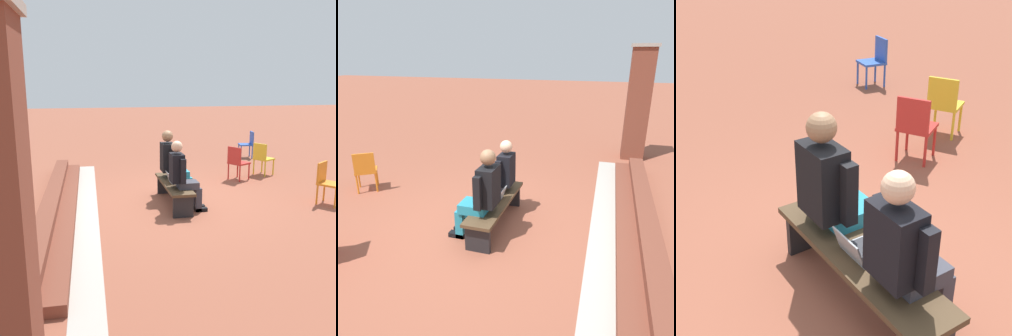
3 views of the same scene
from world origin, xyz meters
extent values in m
plane|color=brown|center=(0.00, 0.00, 0.00)|extent=(60.00, 60.00, 0.00)
cube|color=#A8A399|center=(-0.20, 1.83, 0.00)|extent=(7.94, 0.40, 0.01)
cube|color=brown|center=(-0.20, 2.33, 0.07)|extent=(7.14, 0.60, 0.15)
cube|color=brown|center=(-0.20, 2.48, 0.22)|extent=(7.14, 0.30, 0.15)
cube|color=#4C3823|center=(-0.20, 0.12, 0.42)|extent=(1.80, 0.44, 0.05)
cube|color=black|center=(-1.00, 0.12, 0.20)|extent=(0.06, 0.37, 0.40)
cube|color=black|center=(0.60, 0.12, 0.20)|extent=(0.06, 0.37, 0.40)
cube|color=#383842|center=(-0.64, -0.05, 0.51)|extent=(0.32, 0.38, 0.13)
cube|color=#383842|center=(-0.73, -0.24, 0.23)|extent=(0.10, 0.11, 0.45)
cube|color=black|center=(-0.73, -0.30, 0.03)|extent=(0.10, 0.23, 0.07)
cube|color=#383842|center=(-0.56, -0.24, 0.23)|extent=(0.10, 0.11, 0.45)
cube|color=black|center=(-0.56, -0.30, 0.03)|extent=(0.10, 0.23, 0.07)
cube|color=black|center=(-0.64, 0.16, 0.84)|extent=(0.36, 0.23, 0.53)
cube|color=navy|center=(-0.64, 0.04, 0.80)|extent=(0.05, 0.01, 0.32)
cube|color=black|center=(-0.87, 0.10, 0.82)|extent=(0.09, 0.10, 0.45)
cube|color=black|center=(-0.41, 0.10, 0.82)|extent=(0.09, 0.10, 0.45)
sphere|color=#DBAD89|center=(-0.64, 0.16, 1.24)|extent=(0.21, 0.21, 0.21)
cube|color=teal|center=(0.23, -0.07, 0.51)|extent=(0.36, 0.42, 0.15)
cube|color=teal|center=(0.14, -0.27, 0.23)|extent=(0.11, 0.13, 0.45)
cube|color=black|center=(0.14, -0.34, 0.04)|extent=(0.11, 0.25, 0.07)
cube|color=teal|center=(0.32, -0.27, 0.23)|extent=(0.11, 0.13, 0.45)
cube|color=black|center=(0.32, -0.34, 0.04)|extent=(0.11, 0.25, 0.07)
cube|color=black|center=(0.23, 0.16, 0.88)|extent=(0.40, 0.25, 0.59)
cube|color=black|center=(-0.02, 0.09, 0.86)|extent=(0.09, 0.10, 0.50)
cube|color=black|center=(0.48, 0.09, 0.86)|extent=(0.09, 0.10, 0.50)
sphere|color=#8C6647|center=(0.23, 0.16, 1.32)|extent=(0.23, 0.23, 0.23)
cube|color=#9EA0A5|center=(-0.21, 0.08, 0.46)|extent=(0.32, 0.22, 0.02)
cube|color=#2D2D33|center=(-0.21, 0.07, 0.47)|extent=(0.29, 0.15, 0.00)
cube|color=#9EA0A5|center=(-0.21, 0.22, 0.57)|extent=(0.32, 0.07, 0.19)
cube|color=#33519E|center=(-0.21, 0.22, 0.57)|extent=(0.28, 0.06, 0.17)
cube|color=gold|center=(1.86, -2.74, 0.42)|extent=(0.57, 0.57, 0.04)
cube|color=gold|center=(1.76, -2.58, 0.64)|extent=(0.37, 0.23, 0.40)
cylinder|color=gold|center=(1.79, -2.99, 0.20)|extent=(0.04, 0.04, 0.40)
cylinder|color=gold|center=(2.10, -2.81, 0.20)|extent=(0.04, 0.04, 0.40)
cylinder|color=gold|center=(1.61, -2.67, 0.20)|extent=(0.04, 0.04, 0.40)
cylinder|color=gold|center=(1.93, -2.50, 0.20)|extent=(0.04, 0.04, 0.40)
cube|color=#2D56B7|center=(4.19, -3.20, 0.42)|extent=(0.48, 0.48, 0.04)
cube|color=#2D56B7|center=(4.16, -3.38, 0.64)|extent=(0.40, 0.10, 0.40)
cylinder|color=#2D56B7|center=(4.40, -3.05, 0.20)|extent=(0.04, 0.04, 0.40)
cylinder|color=#2D56B7|center=(4.04, -2.99, 0.20)|extent=(0.04, 0.04, 0.40)
cylinder|color=#2D56B7|center=(4.34, -3.40, 0.20)|extent=(0.04, 0.04, 0.40)
cylinder|color=#2D56B7|center=(3.98, -3.34, 0.20)|extent=(0.04, 0.04, 0.40)
cube|color=red|center=(1.47, -1.90, 0.42)|extent=(0.57, 0.57, 0.04)
cube|color=red|center=(1.37, -1.73, 0.64)|extent=(0.37, 0.23, 0.40)
cylinder|color=red|center=(1.40, -2.15, 0.20)|extent=(0.04, 0.04, 0.40)
cylinder|color=red|center=(1.71, -1.97, 0.20)|extent=(0.04, 0.04, 0.40)
cylinder|color=red|center=(1.22, -1.83, 0.20)|extent=(0.04, 0.04, 0.40)
cylinder|color=red|center=(1.53, -1.65, 0.20)|extent=(0.04, 0.04, 0.40)
cube|color=orange|center=(-0.82, -2.92, 0.42)|extent=(0.59, 0.59, 0.04)
cube|color=orange|center=(-0.67, -2.81, 0.64)|extent=(0.27, 0.35, 0.40)
cylinder|color=orange|center=(-1.07, -2.88, 0.20)|extent=(0.04, 0.04, 0.40)
cylinder|color=orange|center=(-0.78, -2.67, 0.20)|extent=(0.04, 0.04, 0.40)
cylinder|color=orange|center=(-0.57, -2.96, 0.20)|extent=(0.04, 0.04, 0.40)
camera|label=1|loc=(-7.55, 1.73, 2.40)|focal=42.00mm
camera|label=2|loc=(4.35, 1.73, 2.72)|focal=35.00mm
camera|label=3|loc=(-2.46, 1.73, 2.61)|focal=50.00mm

